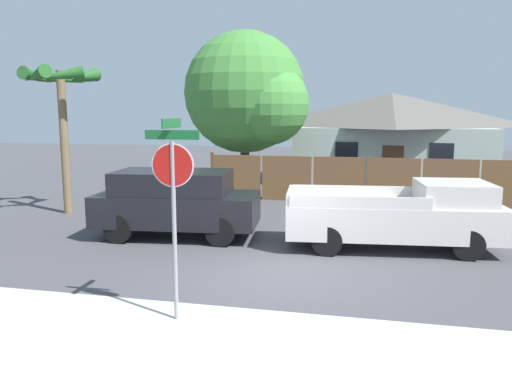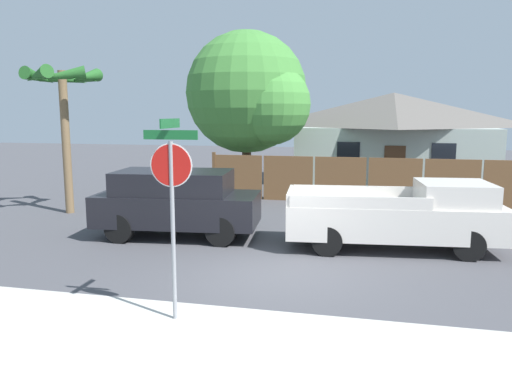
# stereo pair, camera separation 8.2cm
# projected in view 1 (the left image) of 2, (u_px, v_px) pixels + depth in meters

# --- Properties ---
(ground_plane) EXTENTS (80.00, 80.00, 0.00)m
(ground_plane) POSITION_uv_depth(u_px,v_px,m) (279.00, 274.00, 10.68)
(ground_plane) COLOR #47474C
(sidewalk_strip) EXTENTS (36.00, 3.20, 0.01)m
(sidewalk_strip) POSITION_uv_depth(u_px,v_px,m) (236.00, 351.00, 7.21)
(sidewalk_strip) COLOR beige
(sidewalk_strip) RESTS_ON ground
(wooden_fence) EXTENTS (14.28, 0.12, 1.86)m
(wooden_fence) POSITION_uv_depth(u_px,v_px,m) (393.00, 181.00, 18.70)
(wooden_fence) COLOR brown
(wooden_fence) RESTS_ON ground
(house) EXTENTS (9.65, 7.52, 4.42)m
(house) POSITION_uv_depth(u_px,v_px,m) (390.00, 136.00, 25.12)
(house) COLOR #B2C1B7
(house) RESTS_ON ground
(oak_tree) EXTENTS (5.45, 5.19, 6.89)m
(oak_tree) POSITION_uv_depth(u_px,v_px,m) (250.00, 95.00, 21.23)
(oak_tree) COLOR brown
(oak_tree) RESTS_ON ground
(palm_tree) EXTENTS (2.44, 2.64, 4.92)m
(palm_tree) POSITION_uv_depth(u_px,v_px,m) (61.00, 89.00, 16.56)
(palm_tree) COLOR brown
(palm_tree) RESTS_ON ground
(red_suv) EXTENTS (4.60, 2.38, 1.85)m
(red_suv) POSITION_uv_depth(u_px,v_px,m) (176.00, 201.00, 13.76)
(red_suv) COLOR black
(red_suv) RESTS_ON ground
(orange_pickup) EXTENTS (5.43, 2.39, 1.74)m
(orange_pickup) POSITION_uv_depth(u_px,v_px,m) (400.00, 216.00, 12.53)
(orange_pickup) COLOR silver
(orange_pickup) RESTS_ON ground
(stop_sign) EXTENTS (0.90, 0.81, 3.33)m
(stop_sign) POSITION_uv_depth(u_px,v_px,m) (173.00, 186.00, 8.01)
(stop_sign) COLOR gray
(stop_sign) RESTS_ON ground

